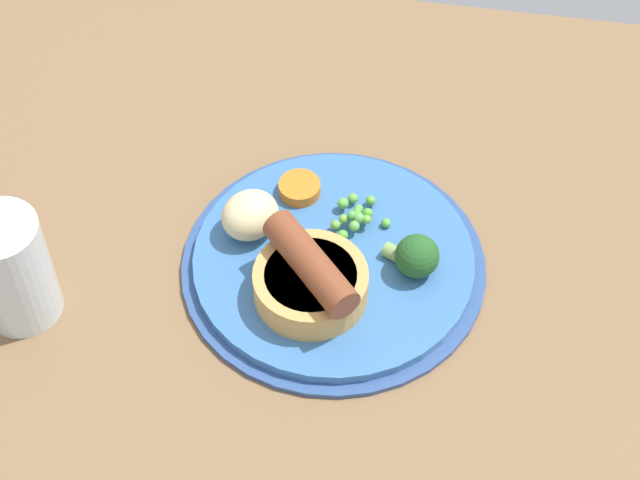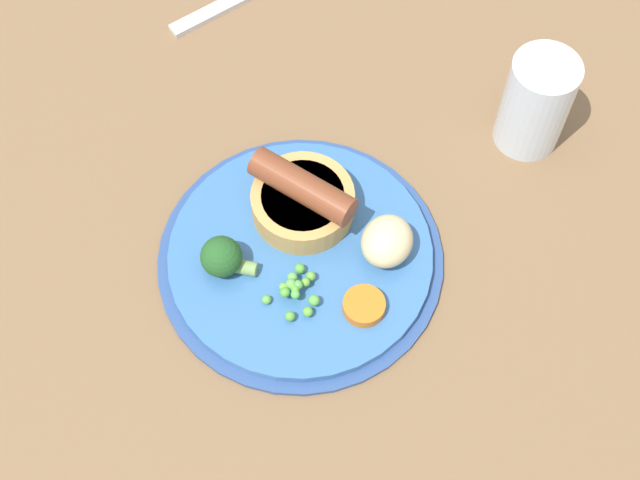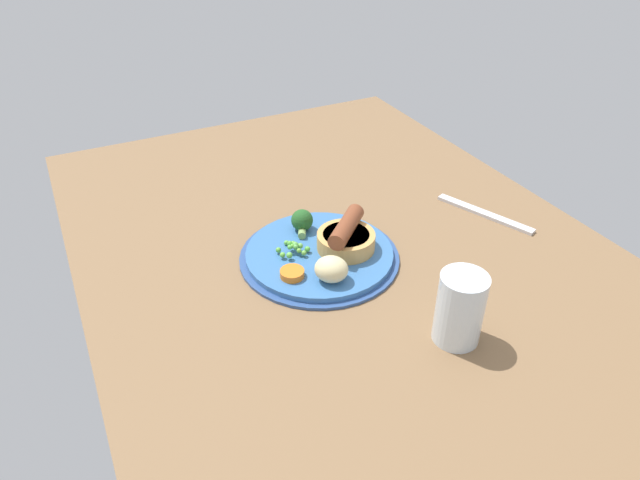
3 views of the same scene
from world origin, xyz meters
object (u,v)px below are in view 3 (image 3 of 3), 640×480
object	(u,v)px
pea_pile	(293,248)
drinking_glass	(460,308)
fork	(485,214)
dinner_plate	(319,255)
carrot_slice_1	(292,273)
sausage_pudding	(346,238)
broccoli_floret_near	(302,221)
potato_chunk_0	(331,269)

from	to	relation	value
pea_pile	drinking_glass	distance (cm)	27.58
fork	drinking_glass	world-z (taller)	drinking_glass
dinner_plate	carrot_slice_1	xyz separation A→B (cm)	(-3.98, 6.38, 1.37)
dinner_plate	sausage_pudding	world-z (taller)	sausage_pudding
dinner_plate	broccoli_floret_near	world-z (taller)	broccoli_floret_near
dinner_plate	broccoli_floret_near	xyz separation A→B (cm)	(6.57, -0.14, 2.54)
carrot_slice_1	drinking_glass	bearing A→B (deg)	-143.58
sausage_pudding	pea_pile	bearing A→B (deg)	120.57
fork	dinner_plate	bearing A→B (deg)	65.57
carrot_slice_1	drinking_glass	xyz separation A→B (cm)	(-19.59, -14.45, 3.03)
fork	drinking_glass	size ratio (longest dim) A/B	1.81
drinking_glass	carrot_slice_1	bearing A→B (deg)	36.42
potato_chunk_0	fork	bearing A→B (deg)	-80.19
potato_chunk_0	drinking_glass	distance (cm)	19.13
broccoli_floret_near	carrot_slice_1	bearing A→B (deg)	174.07
broccoli_floret_near	fork	xyz separation A→B (cm)	(-8.02, -31.32, -2.81)
carrot_slice_1	potato_chunk_0	bearing A→B (deg)	-123.94
pea_pile	fork	size ratio (longest dim) A/B	0.28
sausage_pudding	potato_chunk_0	xyz separation A→B (cm)	(-6.00, 5.65, -0.11)
dinner_plate	fork	bearing A→B (deg)	-92.63
potato_chunk_0	carrot_slice_1	xyz separation A→B (cm)	(3.19, 4.74, -1.35)
sausage_pudding	fork	size ratio (longest dim) A/B	0.50
fork	drinking_glass	distance (cm)	32.53
pea_pile	fork	xyz separation A→B (cm)	(-2.60, -35.32, -2.04)
sausage_pudding	potato_chunk_0	distance (cm)	8.24
dinner_plate	drinking_glass	distance (cm)	25.30
potato_chunk_0	fork	size ratio (longest dim) A/B	0.27
dinner_plate	drinking_glass	world-z (taller)	drinking_glass
potato_chunk_0	drinking_glass	xyz separation A→B (cm)	(-16.40, -9.71, 1.67)
sausage_pudding	carrot_slice_1	world-z (taller)	sausage_pudding
dinner_plate	fork	world-z (taller)	dinner_plate
dinner_plate	sausage_pudding	xyz separation A→B (cm)	(-1.17, -4.01, 2.83)
fork	sausage_pudding	bearing A→B (deg)	67.63
dinner_plate	sausage_pudding	distance (cm)	5.05
broccoli_floret_near	carrot_slice_1	size ratio (longest dim) A/B	1.32
sausage_pudding	broccoli_floret_near	distance (cm)	8.66
drinking_glass	fork	bearing A→B (deg)	-46.59
drinking_glass	pea_pile	bearing A→B (deg)	25.76
dinner_plate	pea_pile	bearing A→B (deg)	73.30
pea_pile	broccoli_floret_near	bearing A→B (deg)	-36.45
broccoli_floret_near	potato_chunk_0	world-z (taller)	potato_chunk_0
broccoli_floret_near	drinking_glass	world-z (taller)	drinking_glass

